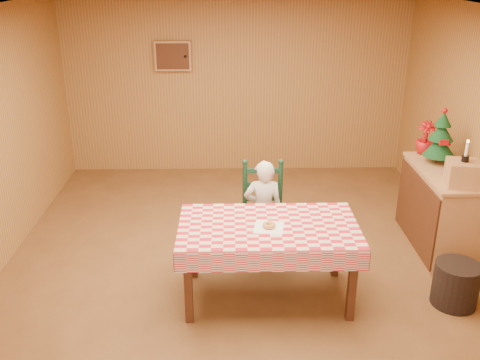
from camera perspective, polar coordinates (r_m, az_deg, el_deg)
name	(u,v)px	position (r m, az deg, el deg)	size (l,w,h in m)	color
ground	(240,271)	(5.65, 0.04, -9.72)	(6.00, 6.00, 0.00)	brown
cabin_walls	(239,87)	(5.45, -0.10, 9.88)	(5.10, 6.05, 2.65)	#A6753C
dining_table	(268,233)	(4.93, 3.04, -5.66)	(1.66, 0.96, 0.77)	#492413
ladder_chair	(263,214)	(5.72, 2.45, -3.60)	(0.44, 0.40, 1.08)	black
seated_child	(263,211)	(5.64, 2.49, -3.31)	(0.41, 0.27, 1.12)	silver
napkin	(269,227)	(4.85, 3.10, -5.06)	(0.26, 0.26, 0.00)	white
donut	(269,225)	(4.84, 3.10, -4.83)	(0.12, 0.12, 0.04)	#C68447
shelf_unit	(439,210)	(6.28, 20.43, -3.00)	(0.54, 1.24, 0.93)	tan
crate	(463,173)	(5.72, 22.66, 0.65)	(0.30, 0.30, 0.25)	tan
christmas_tree	(441,138)	(6.24, 20.63, 4.19)	(0.34, 0.34, 0.62)	#492413
flower_arrangement	(426,138)	(6.51, 19.19, 4.27)	(0.21, 0.21, 0.38)	#A80F12
candle_set	(466,155)	(5.66, 22.94, 2.44)	(0.07, 0.07, 0.22)	black
storage_bin	(456,284)	(5.45, 22.03, -10.27)	(0.42, 0.42, 0.42)	black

